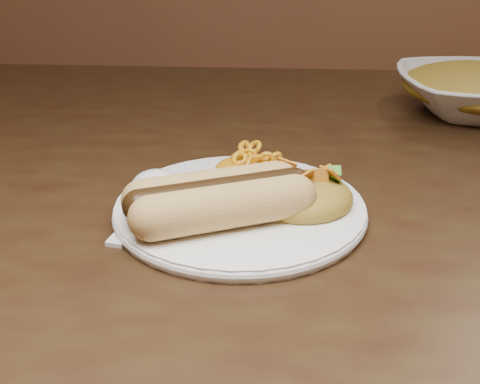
{
  "coord_description": "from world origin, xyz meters",
  "views": [
    {
      "loc": [
        0.03,
        -0.59,
        0.99
      ],
      "look_at": [
        0.0,
        -0.14,
        0.77
      ],
      "focal_mm": 42.0,
      "sensor_mm": 36.0,
      "label": 1
    }
  ],
  "objects": [
    {
      "name": "taco_salad",
      "position": [
        0.06,
        -0.13,
        0.78
      ],
      "size": [
        0.1,
        0.09,
        0.04
      ],
      "rotation": [
        0.0,
        0.0,
        0.16
      ],
      "color": "#CE4B1E",
      "rests_on": "plate"
    },
    {
      "name": "sour_cream",
      "position": [
        -0.08,
        -0.12,
        0.78
      ],
      "size": [
        0.06,
        0.06,
        0.03
      ],
      "primitive_type": "ellipsoid",
      "rotation": [
        0.0,
        0.0,
        -0.27
      ],
      "color": "white",
      "rests_on": "plate"
    },
    {
      "name": "plate",
      "position": [
        0.0,
        -0.14,
        0.76
      ],
      "size": [
        0.25,
        0.25,
        0.01
      ],
      "primitive_type": "cylinder",
      "rotation": [
        0.0,
        0.0,
        -0.11
      ],
      "color": "white",
      "rests_on": "table"
    },
    {
      "name": "fork",
      "position": [
        -0.09,
        -0.15,
        0.75
      ],
      "size": [
        0.05,
        0.16,
        0.0
      ],
      "primitive_type": "cube",
      "rotation": [
        0.0,
        0.0,
        -0.19
      ],
      "color": "white",
      "rests_on": "table"
    },
    {
      "name": "mac_and_cheese",
      "position": [
        0.01,
        -0.07,
        0.78
      ],
      "size": [
        0.1,
        0.09,
        0.03
      ],
      "primitive_type": "ellipsoid",
      "rotation": [
        0.0,
        0.0,
        0.38
      ],
      "color": "orange",
      "rests_on": "plate"
    },
    {
      "name": "table",
      "position": [
        0.0,
        0.0,
        0.66
      ],
      "size": [
        1.6,
        0.9,
        0.75
      ],
      "color": "black",
      "rests_on": "floor"
    },
    {
      "name": "hotdog",
      "position": [
        -0.01,
        -0.17,
        0.78
      ],
      "size": [
        0.14,
        0.11,
        0.04
      ],
      "rotation": [
        0.0,
        0.0,
        0.4
      ],
      "color": "#D1B661",
      "rests_on": "plate"
    }
  ]
}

